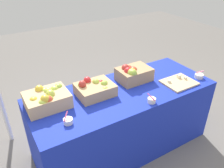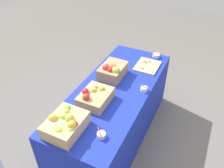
{
  "view_description": "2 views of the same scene",
  "coord_description": "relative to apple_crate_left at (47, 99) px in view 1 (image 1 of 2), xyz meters",
  "views": [
    {
      "loc": [
        -1.1,
        -1.6,
        1.95
      ],
      "look_at": [
        -0.13,
        0.0,
        0.85
      ],
      "focal_mm": 36.45,
      "sensor_mm": 36.0,
      "label": 1
    },
    {
      "loc": [
        -1.83,
        -0.86,
        2.35
      ],
      "look_at": [
        -0.04,
        0.01,
        0.83
      ],
      "focal_mm": 37.47,
      "sensor_mm": 36.0,
      "label": 2
    }
  ],
  "objects": [
    {
      "name": "apple_crate_left",
      "position": [
        0.0,
        0.0,
        0.0
      ],
      "size": [
        0.38,
        0.3,
        0.18
      ],
      "color": "tan",
      "rests_on": "table"
    },
    {
      "name": "apple_crate_middle",
      "position": [
        0.46,
        -0.05,
        -0.01
      ],
      "size": [
        0.35,
        0.28,
        0.17
      ],
      "color": "tan",
      "rests_on": "table"
    },
    {
      "name": "cutting_board_front",
      "position": [
        1.32,
        -0.31,
        -0.07
      ],
      "size": [
        0.33,
        0.28,
        0.05
      ],
      "color": "#D1B284",
      "rests_on": "table"
    },
    {
      "name": "sample_bowl_far",
      "position": [
        1.59,
        -0.34,
        -0.06
      ],
      "size": [
        0.09,
        0.09,
        0.09
      ],
      "color": "silver",
      "rests_on": "table"
    },
    {
      "name": "table",
      "position": [
        0.73,
        -0.13,
        -0.45
      ],
      "size": [
        1.9,
        0.76,
        0.74
      ],
      "primitive_type": "cube",
      "color": "#192DB7",
      "rests_on": "ground_plane"
    },
    {
      "name": "sample_bowl_near",
      "position": [
        0.07,
        -0.32,
        -0.06
      ],
      "size": [
        0.08,
        0.08,
        0.09
      ],
      "color": "silver",
      "rests_on": "table"
    },
    {
      "name": "apple_crate_right",
      "position": [
        0.93,
        -0.01,
        0.01
      ],
      "size": [
        0.35,
        0.26,
        0.18
      ],
      "color": "tan",
      "rests_on": "table"
    },
    {
      "name": "ground_plane",
      "position": [
        0.73,
        -0.13,
        -0.82
      ],
      "size": [
        10.0,
        10.0,
        0.0
      ],
      "primitive_type": "plane",
      "color": "slate"
    },
    {
      "name": "sample_bowl_mid",
      "position": [
        0.84,
        -0.44,
        -0.06
      ],
      "size": [
        0.08,
        0.09,
        0.09
      ],
      "color": "silver",
      "rests_on": "table"
    }
  ]
}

